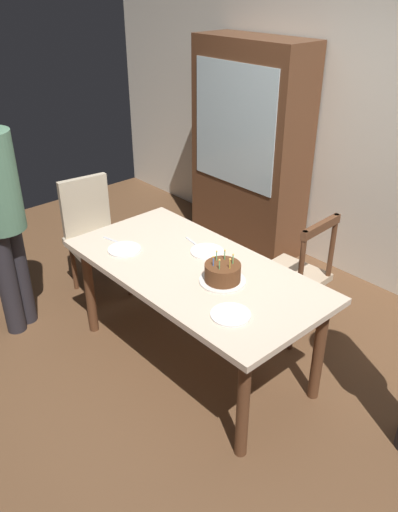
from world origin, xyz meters
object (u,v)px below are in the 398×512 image
at_px(plate_far_side, 207,251).
at_px(plate_near_celebrant, 124,249).
at_px(birthday_cake, 223,273).
at_px(dining_table, 194,279).
at_px(plate_near_guest, 231,315).
at_px(china_cabinet, 250,149).
at_px(chair_upholstered, 93,231).
at_px(chair_spindle_back, 293,278).

bearing_deg(plate_far_side, plate_near_celebrant, -135.07).
relative_size(birthday_cake, plate_near_celebrant, 1.27).
bearing_deg(birthday_cake, dining_table, -176.70).
bearing_deg(plate_near_celebrant, plate_far_side, 44.93).
xyz_separation_m(birthday_cake, plate_near_guest, (0.28, -0.21, -0.05)).
distance_m(birthday_cake, china_cabinet, 1.98).
xyz_separation_m(dining_table, chair_upholstered, (-1.25, 0.02, -0.12)).
relative_size(dining_table, plate_near_celebrant, 7.86).
height_order(plate_near_celebrant, plate_near_guest, same).
height_order(birthday_cake, china_cabinet, china_cabinet).
bearing_deg(plate_near_celebrant, chair_upholstered, 164.58).
bearing_deg(dining_table, plate_near_guest, -20.51).
relative_size(chair_spindle_back, china_cabinet, 0.50).
distance_m(plate_far_side, plate_near_guest, 0.72).
distance_m(chair_spindle_back, china_cabinet, 1.53).
distance_m(plate_far_side, chair_upholstered, 1.20).
height_order(dining_table, chair_upholstered, chair_upholstered).
height_order(dining_table, plate_far_side, plate_far_side).
xyz_separation_m(plate_near_celebrant, chair_upholstered, (-0.78, 0.21, -0.22)).
relative_size(plate_near_guest, chair_spindle_back, 0.23).
distance_m(dining_table, birthday_cake, 0.28).
bearing_deg(plate_far_side, plate_near_guest, -32.67).
distance_m(plate_far_side, chair_spindle_back, 0.70).
distance_m(dining_table, plate_near_celebrant, 0.52).
bearing_deg(plate_far_side, chair_upholstered, -171.54).
bearing_deg(plate_far_side, dining_table, -65.98).
xyz_separation_m(plate_near_celebrant, chair_spindle_back, (0.69, 0.95, -0.29)).
relative_size(plate_near_celebrant, china_cabinet, 0.12).
relative_size(dining_table, chair_upholstered, 1.82).
distance_m(plate_near_guest, chair_spindle_back, 1.04).
distance_m(plate_near_celebrant, china_cabinet, 1.84).
bearing_deg(plate_near_celebrant, birthday_cake, 16.14).
bearing_deg(dining_table, birthday_cake, 3.30).
height_order(plate_far_side, chair_spindle_back, chair_spindle_back).
bearing_deg(chair_upholstered, plate_near_guest, -6.90).
distance_m(birthday_cake, chair_upholstered, 1.52).
distance_m(birthday_cake, plate_near_guest, 0.35).
bearing_deg(chair_spindle_back, plate_near_guest, -72.44).
bearing_deg(plate_near_celebrant, dining_table, 22.20).
bearing_deg(plate_near_guest, chair_upholstered, 173.10).
distance_m(plate_near_guest, china_cabinet, 2.32).
bearing_deg(birthday_cake, plate_near_guest, -37.06).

